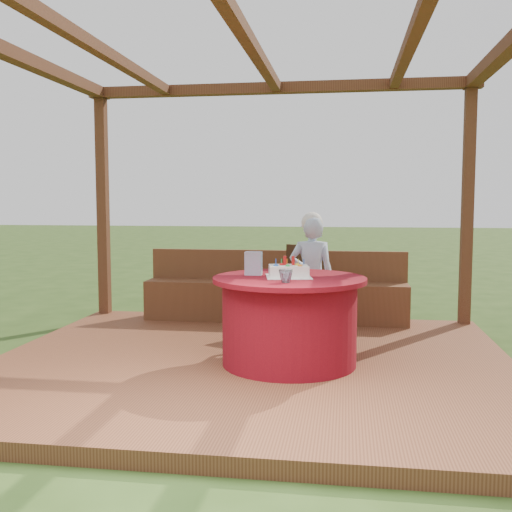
{
  "coord_description": "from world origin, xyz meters",
  "views": [
    {
      "loc": [
        0.8,
        -5.05,
        1.49
      ],
      "look_at": [
        0.0,
        0.25,
        1.0
      ],
      "focal_mm": 42.0,
      "sensor_mm": 36.0,
      "label": 1
    }
  ],
  "objects": [
    {
      "name": "elderly_woman",
      "position": [
        0.47,
        0.88,
        0.76
      ],
      "size": [
        0.45,
        0.29,
        1.27
      ],
      "color": "#93B2DA",
      "rests_on": "deck"
    },
    {
      "name": "birthday_cake",
      "position": [
        0.33,
        -0.1,
        0.91
      ],
      "size": [
        0.43,
        0.43,
        0.17
      ],
      "color": "white",
      "rests_on": "table"
    },
    {
      "name": "ground",
      "position": [
        0.0,
        0.0,
        0.0
      ],
      "size": [
        60.0,
        60.0,
        0.0
      ],
      "primitive_type": "plane",
      "color": "#294416",
      "rests_on": "ground"
    },
    {
      "name": "drinking_glass",
      "position": [
        0.34,
        -0.45,
        0.91
      ],
      "size": [
        0.12,
        0.12,
        0.1
      ],
      "primitive_type": "imported",
      "rotation": [
        0.0,
        0.0,
        0.12
      ],
      "color": "white",
      "rests_on": "table"
    },
    {
      "name": "pergola",
      "position": [
        0.0,
        0.0,
        2.41
      ],
      "size": [
        4.5,
        4.0,
        2.72
      ],
      "color": "brown",
      "rests_on": "deck"
    },
    {
      "name": "chair",
      "position": [
        0.32,
        1.19,
        0.63
      ],
      "size": [
        0.6,
        0.6,
        0.91
      ],
      "color": "#321F10",
      "rests_on": "deck"
    },
    {
      "name": "deck",
      "position": [
        0.0,
        0.0,
        0.06
      ],
      "size": [
        4.5,
        4.0,
        0.12
      ],
      "primitive_type": "cube",
      "color": "brown",
      "rests_on": "ground"
    },
    {
      "name": "gift_bag",
      "position": [
        0.02,
        -0.01,
        0.96
      ],
      "size": [
        0.14,
        0.09,
        0.2
      ],
      "primitive_type": "cube",
      "rotation": [
        0.0,
        0.0,
        -0.03
      ],
      "color": "#C680B1",
      "rests_on": "table"
    },
    {
      "name": "bench",
      "position": [
        0.0,
        1.72,
        0.38
      ],
      "size": [
        3.0,
        0.42,
        0.8
      ],
      "color": "brown",
      "rests_on": "deck"
    },
    {
      "name": "table",
      "position": [
        0.34,
        -0.11,
        0.5
      ],
      "size": [
        1.29,
        1.29,
        0.74
      ],
      "color": "maroon",
      "rests_on": "deck"
    }
  ]
}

